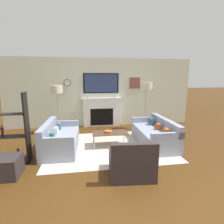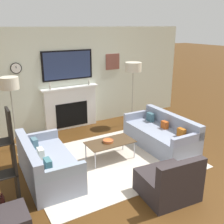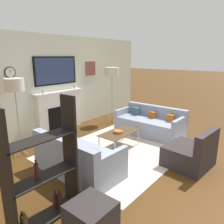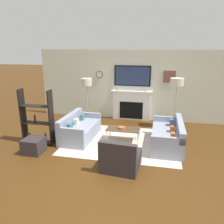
{
  "view_description": "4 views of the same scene",
  "coord_description": "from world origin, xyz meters",
  "px_view_note": "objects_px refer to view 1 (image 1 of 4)",
  "views": [
    {
      "loc": [
        -0.66,
        -2.71,
        1.93
      ],
      "look_at": [
        0.1,
        2.13,
        0.98
      ],
      "focal_mm": 28.0,
      "sensor_mm": 36.0,
      "label": 1
    },
    {
      "loc": [
        -2.45,
        -2.34,
        2.73
      ],
      "look_at": [
        0.18,
        2.22,
        0.98
      ],
      "focal_mm": 42.0,
      "sensor_mm": 36.0,
      "label": 2
    },
    {
      "loc": [
        -3.82,
        -0.86,
        2.13
      ],
      "look_at": [
        0.08,
        2.3,
        0.84
      ],
      "focal_mm": 35.0,
      "sensor_mm": 36.0,
      "label": 3
    },
    {
      "loc": [
        0.99,
        -4.11,
        2.76
      ],
      "look_at": [
        -0.34,
        2.14,
        0.88
      ],
      "focal_mm": 35.0,
      "sensor_mm": 36.0,
      "label": 4
    }
  ],
  "objects_px": {
    "shelf_unit": "(6,133)",
    "decorative_bowl": "(108,131)",
    "coffee_table": "(110,133)",
    "floor_lamp_right": "(146,86)",
    "armchair": "(131,163)",
    "ottoman": "(7,167)",
    "couch_right": "(155,135)",
    "floor_lamp_left": "(57,90)",
    "couch_left": "(60,140)"
  },
  "relations": [
    {
      "from": "coffee_table",
      "to": "decorative_bowl",
      "type": "distance_m",
      "value": 0.08
    },
    {
      "from": "couch_right",
      "to": "coffee_table",
      "type": "height_order",
      "value": "couch_right"
    },
    {
      "from": "couch_right",
      "to": "floor_lamp_left",
      "type": "bearing_deg",
      "value": 152.08
    },
    {
      "from": "couch_left",
      "to": "couch_right",
      "type": "bearing_deg",
      "value": -0.01
    },
    {
      "from": "floor_lamp_left",
      "to": "ottoman",
      "type": "height_order",
      "value": "floor_lamp_left"
    },
    {
      "from": "couch_left",
      "to": "decorative_bowl",
      "type": "bearing_deg",
      "value": 2.88
    },
    {
      "from": "couch_left",
      "to": "floor_lamp_right",
      "type": "bearing_deg",
      "value": 27.9
    },
    {
      "from": "floor_lamp_left",
      "to": "couch_left",
      "type": "bearing_deg",
      "value": -81.29
    },
    {
      "from": "floor_lamp_right",
      "to": "coffee_table",
      "type": "bearing_deg",
      "value": -136.29
    },
    {
      "from": "couch_right",
      "to": "ottoman",
      "type": "distance_m",
      "value": 3.79
    },
    {
      "from": "couch_right",
      "to": "ottoman",
      "type": "height_order",
      "value": "couch_right"
    },
    {
      "from": "couch_left",
      "to": "armchair",
      "type": "relative_size",
      "value": 1.83
    },
    {
      "from": "floor_lamp_right",
      "to": "ottoman",
      "type": "distance_m",
      "value": 4.95
    },
    {
      "from": "couch_right",
      "to": "floor_lamp_left",
      "type": "relative_size",
      "value": 1.09
    },
    {
      "from": "decorative_bowl",
      "to": "floor_lamp_left",
      "type": "distance_m",
      "value": 2.44
    },
    {
      "from": "armchair",
      "to": "floor_lamp_right",
      "type": "height_order",
      "value": "floor_lamp_right"
    },
    {
      "from": "armchair",
      "to": "ottoman",
      "type": "xyz_separation_m",
      "value": [
        -2.46,
        0.33,
        -0.05
      ]
    },
    {
      "from": "armchair",
      "to": "floor_lamp_left",
      "type": "bearing_deg",
      "value": 120.42
    },
    {
      "from": "coffee_table",
      "to": "floor_lamp_right",
      "type": "distance_m",
      "value": 2.52
    },
    {
      "from": "ottoman",
      "to": "armchair",
      "type": "bearing_deg",
      "value": -7.74
    },
    {
      "from": "couch_left",
      "to": "floor_lamp_right",
      "type": "height_order",
      "value": "floor_lamp_right"
    },
    {
      "from": "armchair",
      "to": "couch_right",
      "type": "bearing_deg",
      "value": 53.75
    },
    {
      "from": "floor_lamp_right",
      "to": "shelf_unit",
      "type": "height_order",
      "value": "floor_lamp_right"
    },
    {
      "from": "couch_right",
      "to": "armchair",
      "type": "height_order",
      "value": "armchair"
    },
    {
      "from": "armchair",
      "to": "decorative_bowl",
      "type": "xyz_separation_m",
      "value": [
        -0.25,
        1.61,
        0.18
      ]
    },
    {
      "from": "shelf_unit",
      "to": "ottoman",
      "type": "height_order",
      "value": "shelf_unit"
    },
    {
      "from": "couch_left",
      "to": "armchair",
      "type": "height_order",
      "value": "armchair"
    },
    {
      "from": "couch_right",
      "to": "armchair",
      "type": "distance_m",
      "value": 1.92
    },
    {
      "from": "couch_left",
      "to": "armchair",
      "type": "bearing_deg",
      "value": -44.22
    },
    {
      "from": "coffee_table",
      "to": "shelf_unit",
      "type": "distance_m",
      "value": 2.58
    },
    {
      "from": "armchair",
      "to": "decorative_bowl",
      "type": "bearing_deg",
      "value": 98.66
    },
    {
      "from": "floor_lamp_left",
      "to": "floor_lamp_right",
      "type": "relative_size",
      "value": 0.95
    },
    {
      "from": "shelf_unit",
      "to": "ottoman",
      "type": "xyz_separation_m",
      "value": [
        0.22,
        -0.64,
        -0.5
      ]
    },
    {
      "from": "armchair",
      "to": "ottoman",
      "type": "height_order",
      "value": "armchair"
    },
    {
      "from": "decorative_bowl",
      "to": "shelf_unit",
      "type": "distance_m",
      "value": 2.52
    },
    {
      "from": "coffee_table",
      "to": "floor_lamp_right",
      "type": "xyz_separation_m",
      "value": [
        1.57,
        1.5,
        1.26
      ]
    },
    {
      "from": "decorative_bowl",
      "to": "ottoman",
      "type": "bearing_deg",
      "value": -149.93
    },
    {
      "from": "floor_lamp_left",
      "to": "ottoman",
      "type": "xyz_separation_m",
      "value": [
        -0.63,
        -2.78,
        -1.32
      ]
    },
    {
      "from": "coffee_table",
      "to": "floor_lamp_right",
      "type": "height_order",
      "value": "floor_lamp_right"
    },
    {
      "from": "couch_left",
      "to": "coffee_table",
      "type": "height_order",
      "value": "couch_left"
    },
    {
      "from": "shelf_unit",
      "to": "decorative_bowl",
      "type": "bearing_deg",
      "value": 14.86
    },
    {
      "from": "armchair",
      "to": "shelf_unit",
      "type": "relative_size",
      "value": 0.57
    },
    {
      "from": "floor_lamp_right",
      "to": "couch_right",
      "type": "bearing_deg",
      "value": -98.77
    },
    {
      "from": "ottoman",
      "to": "floor_lamp_right",
      "type": "bearing_deg",
      "value": 35.98
    },
    {
      "from": "armchair",
      "to": "floor_lamp_right",
      "type": "distance_m",
      "value": 3.67
    },
    {
      "from": "decorative_bowl",
      "to": "floor_lamp_right",
      "type": "distance_m",
      "value": 2.52
    },
    {
      "from": "coffee_table",
      "to": "ottoman",
      "type": "distance_m",
      "value": 2.6
    },
    {
      "from": "couch_right",
      "to": "floor_lamp_right",
      "type": "xyz_separation_m",
      "value": [
        0.24,
        1.57,
        1.36
      ]
    },
    {
      "from": "coffee_table",
      "to": "floor_lamp_right",
      "type": "bearing_deg",
      "value": 43.71
    },
    {
      "from": "decorative_bowl",
      "to": "floor_lamp_right",
      "type": "height_order",
      "value": "floor_lamp_right"
    }
  ]
}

